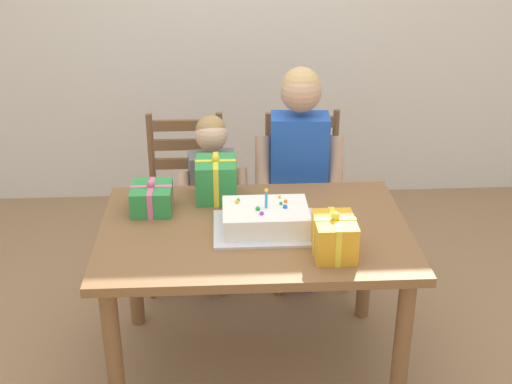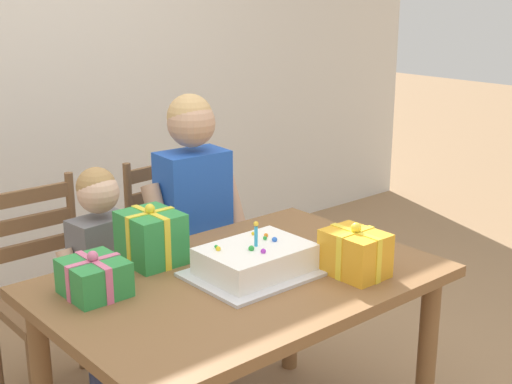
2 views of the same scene
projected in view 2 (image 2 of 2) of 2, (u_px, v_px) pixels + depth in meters
name	position (u px, v px, depth m)	size (l,w,h in m)	color
back_wall	(1.00, 61.00, 3.64)	(6.40, 0.11, 2.60)	silver
dining_table	(242.00, 303.00, 2.42)	(1.32, 0.89, 0.73)	brown
birthday_cake	(255.00, 261.00, 2.39)	(0.44, 0.34, 0.19)	silver
gift_box_red_large	(355.00, 253.00, 2.38)	(0.17, 0.21, 0.19)	gold
gift_box_beside_cake	(151.00, 237.00, 2.49)	(0.19, 0.21, 0.22)	#2D8E42
gift_box_corner_small	(94.00, 277.00, 2.23)	(0.18, 0.20, 0.15)	#2D8E42
chair_left	(50.00, 295.00, 2.85)	(0.42, 0.42, 0.92)	brown
chair_right	(184.00, 256.00, 3.27)	(0.46, 0.46, 0.92)	brown
child_older	(194.00, 208.00, 3.01)	(0.46, 0.27, 1.25)	#38426B
child_younger	(103.00, 265.00, 2.77)	(0.38, 0.22, 1.01)	#38426B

